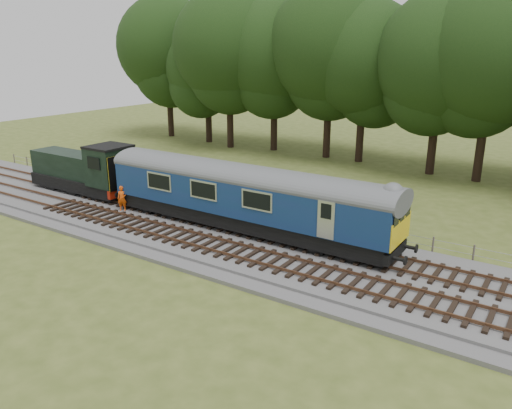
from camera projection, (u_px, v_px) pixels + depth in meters
The scene contains 9 objects.
ground at pixel (290, 258), 25.82m from camera, with size 120.00×120.00×0.00m, color #47561F.
ballast at pixel (290, 255), 25.77m from camera, with size 70.00×7.00×0.35m, color #4C4C4F.
track_north at pixel (303, 242), 26.81m from camera, with size 67.20×2.40×0.21m.
track_south at pixel (274, 261), 24.42m from camera, with size 67.20×2.40×0.21m.
fence at pixel (328, 232), 29.40m from camera, with size 64.00×0.12×1.00m, color #6B6054, non-canonical shape.
tree_line at pixel (416, 173), 43.30m from camera, with size 70.00×8.00×18.00m, color black, non-canonical shape.
dmu_railcar at pixel (244, 192), 28.18m from camera, with size 18.05×2.86×3.88m.
shunter_loco at pixel (85, 171), 35.72m from camera, with size 8.92×2.60×3.38m.
worker at pixel (122, 198), 31.97m from camera, with size 0.59×0.39×1.62m, color #FA540D.
Camera 1 is at (11.67, -20.80, 10.42)m, focal length 35.00 mm.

